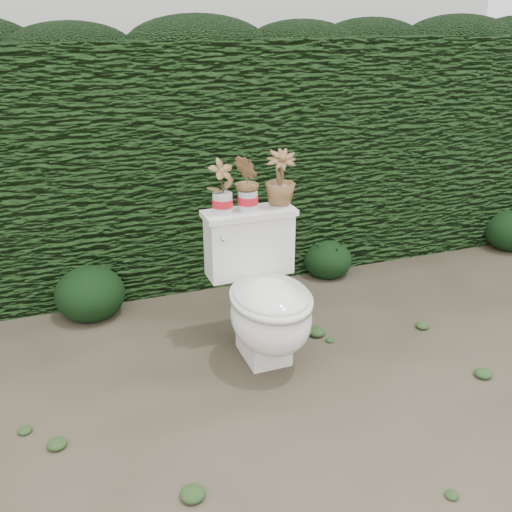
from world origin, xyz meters
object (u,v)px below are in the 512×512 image
object	(u,v)px
potted_plant_center	(248,184)
toilet	(265,300)
potted_plant_left	(222,188)
potted_plant_right	(280,180)

from	to	relation	value
potted_plant_center	toilet	bearing A→B (deg)	4.79
potted_plant_center	potted_plant_left	bearing A→B (deg)	-87.02
potted_plant_right	toilet	bearing A→B (deg)	-108.82
toilet	potted_plant_center	xyz separation A→B (m)	(-0.01, 0.24, 0.56)
potted_plant_left	potted_plant_right	world-z (taller)	potted_plant_right
potted_plant_left	potted_plant_right	bearing A→B (deg)	-15.65
toilet	potted_plant_center	bearing A→B (deg)	91.81
potted_plant_center	potted_plant_right	size ratio (longest dim) A/B	0.99
potted_plant_left	potted_plant_center	size ratio (longest dim) A/B	0.95
toilet	potted_plant_left	size ratio (longest dim) A/B	2.83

